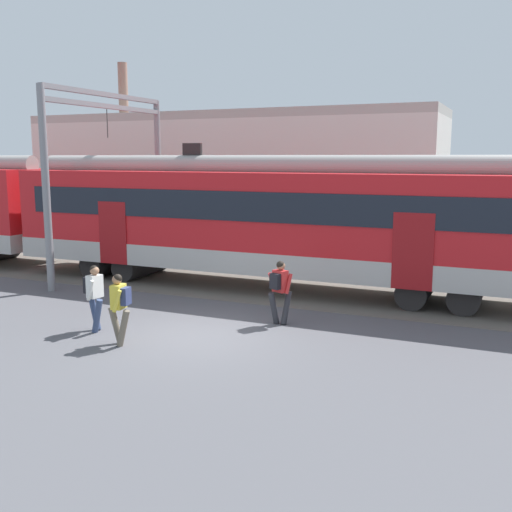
% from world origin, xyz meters
% --- Properties ---
extents(ground_plane, '(160.00, 160.00, 0.00)m').
position_xyz_m(ground_plane, '(0.00, 0.00, 0.00)').
color(ground_plane, '#515156').
extents(track_bed, '(80.00, 4.40, 0.01)m').
position_xyz_m(track_bed, '(-11.58, 5.58, 0.01)').
color(track_bed, '#605951').
rests_on(track_bed, ground).
extents(pedestrian_white, '(0.62, 0.58, 1.67)m').
position_xyz_m(pedestrian_white, '(-2.50, -0.71, 0.99)').
color(pedestrian_white, navy).
rests_on(pedestrian_white, ground).
extents(pedestrian_yellow, '(0.67, 0.54, 1.67)m').
position_xyz_m(pedestrian_yellow, '(-1.25, -1.37, 0.99)').
color(pedestrian_yellow, '#6B6051').
rests_on(pedestrian_yellow, ground).
extents(pedestrian_red, '(0.64, 0.58, 1.67)m').
position_xyz_m(pedestrian_red, '(1.45, 1.70, 0.99)').
color(pedestrian_red, '#28282D').
rests_on(pedestrian_red, ground).
extents(catenary_gantry, '(0.24, 6.64, 6.53)m').
position_xyz_m(catenary_gantry, '(-6.75, 5.58, 4.31)').
color(catenary_gantry, gray).
rests_on(catenary_gantry, ground).
extents(background_building, '(20.75, 5.00, 9.20)m').
position_xyz_m(background_building, '(-6.62, 14.93, 3.21)').
color(background_building, beige).
rests_on(background_building, ground).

